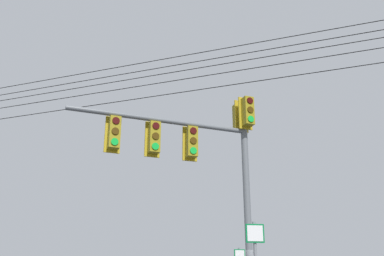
{
  "coord_description": "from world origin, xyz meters",
  "views": [
    {
      "loc": [
        2.21,
        -13.06,
        1.6
      ],
      "look_at": [
        -2.2,
        -1.97,
        5.91
      ],
      "focal_mm": 40.5,
      "sensor_mm": 36.0,
      "label": 1
    }
  ],
  "objects": [
    {
      "name": "signal_mast_assembly",
      "position": [
        -1.9,
        -1.69,
        5.15
      ],
      "size": [
        4.36,
        4.11,
        7.09
      ],
      "color": "slate",
      "rests_on": "ground"
    },
    {
      "name": "overhead_wire_span",
      "position": [
        0.53,
        -0.77,
        8.4
      ],
      "size": [
        32.21,
        0.78,
        1.68
      ],
      "color": "black"
    }
  ]
}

